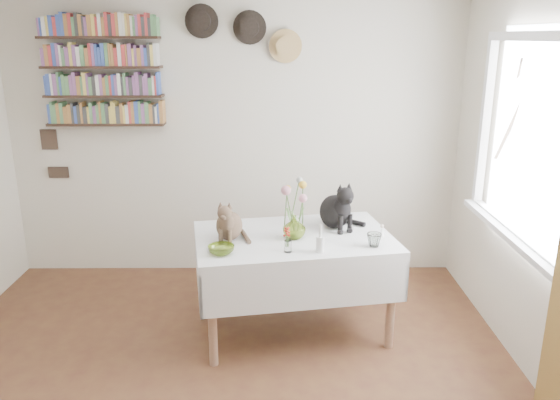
{
  "coord_description": "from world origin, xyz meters",
  "views": [
    {
      "loc": [
        0.37,
        -2.57,
        2.13
      ],
      "look_at": [
        0.4,
        1.01,
        1.05
      ],
      "focal_mm": 35.0,
      "sensor_mm": 36.0,
      "label": 1
    }
  ],
  "objects_px": {
    "tabby_cat": "(229,218)",
    "black_cat": "(335,203)",
    "dining_table": "(294,259)",
    "bookshelf_unit": "(102,72)",
    "flower_vase": "(294,227)"
  },
  "relations": [
    {
      "from": "tabby_cat",
      "to": "bookshelf_unit",
      "type": "bearing_deg",
      "value": 145.29
    },
    {
      "from": "black_cat",
      "to": "tabby_cat",
      "type": "bearing_deg",
      "value": 172.52
    },
    {
      "from": "tabby_cat",
      "to": "flower_vase",
      "type": "bearing_deg",
      "value": 9.96
    },
    {
      "from": "dining_table",
      "to": "bookshelf_unit",
      "type": "distance_m",
      "value": 2.3
    },
    {
      "from": "dining_table",
      "to": "flower_vase",
      "type": "relative_size",
      "value": 9.02
    },
    {
      "from": "tabby_cat",
      "to": "black_cat",
      "type": "height_order",
      "value": "black_cat"
    },
    {
      "from": "tabby_cat",
      "to": "dining_table",
      "type": "bearing_deg",
      "value": 16.21
    },
    {
      "from": "dining_table",
      "to": "flower_vase",
      "type": "xyz_separation_m",
      "value": [
        0.0,
        -0.05,
        0.27
      ]
    },
    {
      "from": "black_cat",
      "to": "flower_vase",
      "type": "bearing_deg",
      "value": -167.28
    },
    {
      "from": "black_cat",
      "to": "bookshelf_unit",
      "type": "relative_size",
      "value": 0.38
    },
    {
      "from": "black_cat",
      "to": "dining_table",
      "type": "bearing_deg",
      "value": -173.56
    },
    {
      "from": "bookshelf_unit",
      "to": "tabby_cat",
      "type": "bearing_deg",
      "value": -44.06
    },
    {
      "from": "flower_vase",
      "to": "bookshelf_unit",
      "type": "relative_size",
      "value": 0.17
    },
    {
      "from": "black_cat",
      "to": "flower_vase",
      "type": "xyz_separation_m",
      "value": [
        -0.31,
        -0.24,
        -0.1
      ]
    },
    {
      "from": "tabby_cat",
      "to": "black_cat",
      "type": "xyz_separation_m",
      "value": [
        0.77,
        0.25,
        0.03
      ]
    }
  ]
}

